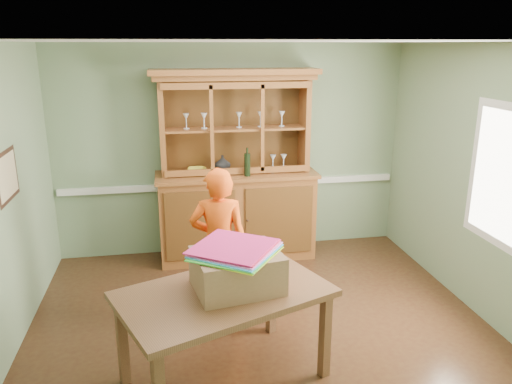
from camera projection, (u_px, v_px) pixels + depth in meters
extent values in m
plane|color=#442B16|center=(260.00, 324.00, 4.98)|extent=(4.50, 4.50, 0.00)
plane|color=white|center=(260.00, 41.00, 4.21)|extent=(4.50, 4.50, 0.00)
plane|color=gray|center=(232.00, 150.00, 6.48)|extent=(4.50, 0.00, 4.50)
plane|color=gray|center=(481.00, 183.00, 4.97)|extent=(0.00, 4.00, 4.00)
plane|color=gray|center=(328.00, 299.00, 2.70)|extent=(4.50, 0.00, 4.50)
cube|color=white|center=(232.00, 184.00, 6.58)|extent=(4.41, 0.05, 0.08)
cube|color=#331E14|center=(8.00, 176.00, 4.44)|extent=(0.03, 0.60, 0.46)
cube|color=beige|center=(9.00, 176.00, 4.44)|extent=(0.01, 0.52, 0.38)
cube|color=white|center=(501.00, 176.00, 4.64)|extent=(0.03, 0.96, 1.36)
cube|color=white|center=(500.00, 176.00, 4.64)|extent=(0.01, 0.80, 1.20)
cube|color=brown|center=(237.00, 217.00, 6.43)|extent=(1.95, 0.60, 1.08)
cube|color=brown|center=(237.00, 174.00, 6.26)|extent=(2.02, 0.66, 0.04)
cube|color=brown|center=(233.00, 124.00, 6.37)|extent=(1.84, 0.04, 1.14)
cube|color=brown|center=(162.00, 128.00, 6.04)|extent=(0.07, 0.41, 1.14)
cube|color=brown|center=(304.00, 124.00, 6.34)|extent=(0.07, 0.41, 1.14)
cube|color=brown|center=(234.00, 77.00, 6.02)|extent=(1.95, 0.48, 0.07)
cube|color=brown|center=(234.00, 71.00, 5.98)|extent=(2.04, 0.52, 0.07)
cube|color=brown|center=(235.00, 129.00, 6.20)|extent=(1.71, 0.36, 0.03)
imported|color=#B2B2B7|center=(223.00, 163.00, 6.29)|extent=(0.20, 0.20, 0.21)
imported|color=yellow|center=(197.00, 170.00, 6.26)|extent=(0.23, 0.23, 0.06)
cylinder|color=black|center=(247.00, 162.00, 6.05)|extent=(0.08, 0.08, 0.35)
cube|color=brown|center=(224.00, 294.00, 3.94)|extent=(1.86, 1.50, 0.05)
cube|color=brown|center=(122.00, 342.00, 4.01)|extent=(0.10, 0.10, 0.75)
cube|color=brown|center=(325.00, 335.00, 4.10)|extent=(0.10, 0.10, 0.75)
cube|color=brown|center=(271.00, 296.00, 4.75)|extent=(0.10, 0.10, 0.75)
cube|color=#956A4D|center=(237.00, 271.00, 3.94)|extent=(0.74, 0.63, 0.31)
cube|color=#C4E31C|center=(234.00, 253.00, 3.88)|extent=(0.79, 0.79, 0.01)
cube|color=green|center=(234.00, 251.00, 3.88)|extent=(0.79, 0.79, 0.01)
cube|color=#2D9CD8|center=(234.00, 250.00, 3.88)|extent=(0.79, 0.79, 0.01)
cube|color=#F172CB|center=(234.00, 249.00, 3.87)|extent=(0.79, 0.79, 0.01)
cube|color=#CC1F4D|center=(234.00, 248.00, 3.87)|extent=(0.79, 0.79, 0.01)
cube|color=#D6206E|center=(234.00, 247.00, 3.87)|extent=(0.79, 0.79, 0.01)
imported|color=#FF5410|center=(219.00, 245.00, 4.91)|extent=(0.61, 0.44, 1.56)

